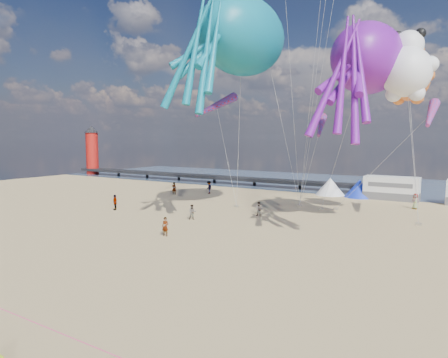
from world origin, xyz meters
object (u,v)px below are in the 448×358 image
at_px(sandbag_c, 418,224).
at_px(windsock_left, 216,106).
at_px(beachgoer_1, 259,209).
at_px(sandbag_d, 336,209).
at_px(kite_octopus_purple, 368,59).
at_px(sandbag_a, 237,206).
at_px(lighthouse, 92,153).
at_px(windsock_right, 321,126).
at_px(motorhome_0, 391,188).
at_px(kite_teddy_orange, 409,81).
at_px(beachgoer_0, 415,201).
at_px(sandbag_e, 300,206).
at_px(tent_white, 330,186).
at_px(beachgoer_5, 174,188).
at_px(standing_person, 165,227).
at_px(windsock_mid, 431,114).
at_px(beachgoer_3, 115,202).
at_px(kite_panda, 406,72).
at_px(tent_blue, 360,188).
at_px(beachgoer_2, 209,187).
at_px(beachgoer_7, 192,212).
at_px(sandbag_b, 321,209).

distance_m(sandbag_c, windsock_left, 24.29).
bearing_deg(sandbag_c, beachgoer_1, -163.98).
xyz_separation_m(sandbag_d, kite_octopus_purple, (4.53, -7.60, 14.59)).
bearing_deg(sandbag_a, beachgoer_1, -36.82).
height_order(lighthouse, windsock_right, windsock_right).
bearing_deg(motorhome_0, kite_octopus_purple, -88.15).
xyz_separation_m(kite_octopus_purple, kite_teddy_orange, (2.61, 5.16, -1.43)).
bearing_deg(sandbag_d, motorhome_0, 70.34).
distance_m(beachgoer_0, sandbag_e, 12.81).
bearing_deg(tent_white, beachgoer_5, -148.89).
height_order(standing_person, windsock_mid, windsock_mid).
distance_m(beachgoer_3, kite_panda, 31.48).
bearing_deg(beachgoer_1, beachgoer_0, 33.61).
height_order(tent_blue, windsock_left, windsock_left).
distance_m(beachgoer_2, windsock_right, 20.22).
bearing_deg(standing_person, beachgoer_7, 95.56).
relative_size(beachgoer_7, sandbag_d, 2.97).
distance_m(tent_blue, beachgoer_2, 20.64).
relative_size(tent_blue, beachgoer_2, 2.19).
bearing_deg(sandbag_b, windsock_left, -159.39).
relative_size(lighthouse, windsock_right, 2.01).
height_order(beachgoer_7, kite_teddy_orange, kite_teddy_orange).
xyz_separation_m(sandbag_c, sandbag_e, (-12.90, 3.57, 0.00)).
height_order(beachgoer_0, sandbag_d, beachgoer_0).
bearing_deg(motorhome_0, lighthouse, 176.31).
distance_m(tent_white, beachgoer_1, 18.95).
distance_m(beachgoer_1, sandbag_b, 8.27).
bearing_deg(windsock_mid, tent_blue, 125.94).
distance_m(standing_person, kite_teddy_orange, 26.01).
distance_m(kite_panda, kite_teddy_orange, 5.20).
distance_m(beachgoer_5, windsock_mid, 33.33).
bearing_deg(windsock_left, sandbag_d, 26.98).
relative_size(beachgoer_0, windsock_left, 0.24).
bearing_deg(beachgoer_3, windsock_mid, 42.04).
bearing_deg(kite_teddy_orange, standing_person, -157.55).
bearing_deg(tent_blue, beachgoer_2, -157.33).
bearing_deg(windsock_mid, windsock_right, 178.86).
bearing_deg(windsock_mid, kite_octopus_purple, -129.65).
relative_size(tent_white, sandbag_e, 8.00).
distance_m(beachgoer_5, sandbag_b, 21.40).
xyz_separation_m(tent_blue, kite_octopus_purple, (4.60, -18.59, 13.50)).
bearing_deg(sandbag_a, kite_octopus_purple, -12.35).
xyz_separation_m(beachgoer_1, beachgoer_5, (-17.26, 7.59, 0.13)).
distance_m(tent_white, tent_blue, 4.00).
height_order(beachgoer_1, beachgoer_7, beachgoer_1).
relative_size(sandbag_d, kite_octopus_purple, 0.04).
xyz_separation_m(beachgoer_1, windsock_left, (-7.08, 2.93, 10.89)).
bearing_deg(beachgoer_7, kite_teddy_orange, -5.33).
xyz_separation_m(sandbag_c, kite_teddy_orange, (-1.59, 1.37, 13.16)).
distance_m(tent_blue, sandbag_e, 11.99).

